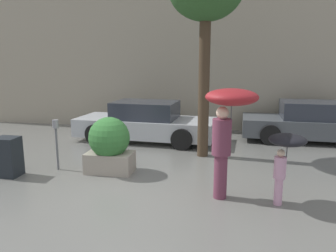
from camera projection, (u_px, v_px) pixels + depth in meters
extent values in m
plane|color=slate|center=(129.00, 191.00, 6.59)|extent=(40.00, 40.00, 0.00)
cube|color=#9E937F|center=(177.00, 49.00, 12.28)|extent=(18.00, 0.30, 6.00)
cube|color=#9E9384|center=(110.00, 162.00, 7.71)|extent=(1.09, 0.64, 0.48)
sphere|color=#337033|center=(109.00, 138.00, 7.59)|extent=(0.96, 0.96, 0.96)
cylinder|color=brown|center=(220.00, 176.00, 6.22)|extent=(0.25, 0.25, 0.86)
cylinder|color=brown|center=(222.00, 137.00, 6.07)|extent=(0.36, 0.36, 0.68)
sphere|color=beige|center=(222.00, 113.00, 5.98)|extent=(0.23, 0.23, 0.23)
cylinder|color=#4C4C51|center=(231.00, 117.00, 5.93)|extent=(0.02, 0.02, 0.72)
ellipsoid|color=maroon|center=(232.00, 97.00, 5.86)|extent=(0.95, 0.95, 0.31)
cylinder|color=#D199B7|center=(278.00, 191.00, 5.95)|extent=(0.15, 0.15, 0.51)
cylinder|color=#D199B7|center=(280.00, 168.00, 5.86)|extent=(0.21, 0.21, 0.40)
sphere|color=beige|center=(281.00, 153.00, 5.81)|extent=(0.14, 0.14, 0.14)
cylinder|color=#4C4C51|center=(287.00, 154.00, 5.77)|extent=(0.02, 0.02, 0.50)
ellipsoid|color=black|center=(288.00, 140.00, 5.72)|extent=(0.65, 0.65, 0.21)
cube|color=#B7BCC1|center=(146.00, 127.00, 10.73)|extent=(4.60, 2.01, 0.57)
cube|color=#2D333D|center=(145.00, 110.00, 10.62)|extent=(2.12, 1.58, 0.55)
cylinder|color=black|center=(95.00, 134.00, 10.30)|extent=(0.65, 0.27, 0.64)
cylinder|color=black|center=(117.00, 124.00, 11.89)|extent=(0.65, 0.27, 0.64)
cylinder|color=black|center=(182.00, 139.00, 9.62)|extent=(0.65, 0.27, 0.64)
cylinder|color=black|center=(192.00, 128.00, 11.22)|extent=(0.65, 0.27, 0.64)
cube|color=#4C5156|center=(312.00, 127.00, 10.69)|extent=(4.50, 1.86, 0.57)
cube|color=#2D333D|center=(314.00, 110.00, 10.58)|extent=(2.05, 1.51, 0.55)
cylinder|color=black|center=(270.00, 135.00, 10.20)|extent=(0.65, 0.25, 0.64)
cylinder|color=black|center=(266.00, 125.00, 11.81)|extent=(0.65, 0.25, 0.64)
cylinder|color=#423323|center=(204.00, 86.00, 8.71)|extent=(0.30, 0.30, 3.85)
cylinder|color=#595B60|center=(57.00, 149.00, 7.83)|extent=(0.05, 0.05, 1.02)
cylinder|color=gray|center=(55.00, 124.00, 7.71)|extent=(0.14, 0.14, 0.20)
cube|color=#1E2328|center=(8.00, 157.00, 7.42)|extent=(0.50, 0.44, 0.90)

